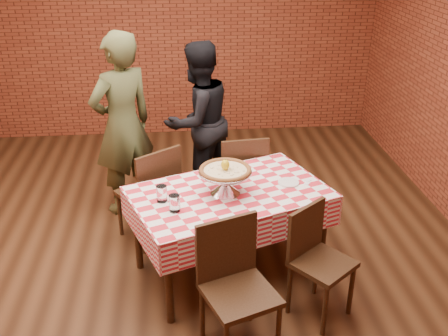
{
  "coord_description": "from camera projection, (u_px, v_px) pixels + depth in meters",
  "views": [
    {
      "loc": [
        0.13,
        -3.77,
        2.72
      ],
      "look_at": [
        0.47,
        -0.11,
        0.93
      ],
      "focal_mm": 41.64,
      "sensor_mm": 36.0,
      "label": 1
    }
  ],
  "objects": [
    {
      "name": "lemon",
      "position": [
        225.0,
        165.0,
        3.97
      ],
      "size": [
        0.07,
        0.07,
        0.09
      ],
      "primitive_type": "ellipsoid",
      "rotation": [
        0.0,
        0.0,
        0.07
      ],
      "color": "yellow",
      "rests_on": "pizza"
    },
    {
      "name": "sweetener_packet_a",
      "position": [
        307.0,
        183.0,
        4.21
      ],
      "size": [
        0.06,
        0.06,
        0.0
      ],
      "primitive_type": "cube",
      "rotation": [
        0.0,
        0.0,
        0.84
      ],
      "color": "white",
      "rests_on": "tablecloth"
    },
    {
      "name": "water_glass_left",
      "position": [
        174.0,
        203.0,
        3.79
      ],
      "size": [
        0.11,
        0.11,
        0.13
      ],
      "primitive_type": "cylinder",
      "rotation": [
        0.0,
        0.0,
        0.36
      ],
      "color": "white",
      "rests_on": "tablecloth"
    },
    {
      "name": "pizza",
      "position": [
        225.0,
        171.0,
        3.99
      ],
      "size": [
        0.43,
        0.43,
        0.03
      ],
      "primitive_type": "cylinder",
      "rotation": [
        0.0,
        0.0,
        0.07
      ],
      "color": "beige",
      "rests_on": "pizza_stand"
    },
    {
      "name": "chair_near_right",
      "position": [
        322.0,
        266.0,
        3.76
      ],
      "size": [
        0.54,
        0.54,
        0.86
      ],
      "primitive_type": null,
      "rotation": [
        0.0,
        0.0,
        0.67
      ],
      "color": "#382414",
      "rests_on": "ground"
    },
    {
      "name": "side_plate",
      "position": [
        288.0,
        182.0,
        4.22
      ],
      "size": [
        0.22,
        0.22,
        0.01
      ],
      "primitive_type": "cylinder",
      "rotation": [
        0.0,
        0.0,
        0.36
      ],
      "color": "white",
      "rests_on": "tablecloth"
    },
    {
      "name": "ground",
      "position": [
        169.0,
        259.0,
        4.55
      ],
      "size": [
        6.0,
        6.0,
        0.0
      ],
      "primitive_type": "plane",
      "color": "black",
      "rests_on": "ground"
    },
    {
      "name": "chair_far_right",
      "position": [
        240.0,
        176.0,
        4.99
      ],
      "size": [
        0.48,
        0.48,
        0.92
      ],
      "primitive_type": null,
      "rotation": [
        0.0,
        0.0,
        3.24
      ],
      "color": "#382414",
      "rests_on": "ground"
    },
    {
      "name": "table",
      "position": [
        229.0,
        232.0,
        4.26
      ],
      "size": [
        1.72,
        1.37,
        0.75
      ],
      "primitive_type": "cube",
      "rotation": [
        0.0,
        0.0,
        0.36
      ],
      "color": "#382414",
      "rests_on": "ground"
    },
    {
      "name": "pizza_stand",
      "position": [
        225.0,
        182.0,
        4.03
      ],
      "size": [
        0.45,
        0.45,
        0.19
      ],
      "primitive_type": null,
      "rotation": [
        0.0,
        0.0,
        0.07
      ],
      "color": "silver",
      "rests_on": "tablecloth"
    },
    {
      "name": "back_wall",
      "position": [
        164.0,
        26.0,
        6.6
      ],
      "size": [
        5.5,
        0.0,
        5.5
      ],
      "primitive_type": "plane",
      "rotation": [
        1.57,
        0.0,
        0.0
      ],
      "color": "maroon",
      "rests_on": "ground"
    },
    {
      "name": "water_glass_right",
      "position": [
        162.0,
        194.0,
        3.93
      ],
      "size": [
        0.11,
        0.11,
        0.13
      ],
      "primitive_type": "cylinder",
      "rotation": [
        0.0,
        0.0,
        0.36
      ],
      "color": "white",
      "rests_on": "tablecloth"
    },
    {
      "name": "condiment_caddy",
      "position": [
        222.0,
        168.0,
        4.31
      ],
      "size": [
        0.12,
        0.12,
        0.14
      ],
      "primitive_type": "cube",
      "rotation": [
        0.0,
        0.0,
        0.63
      ],
      "color": "silver",
      "rests_on": "tablecloth"
    },
    {
      "name": "diner_olive",
      "position": [
        123.0,
        125.0,
        4.98
      ],
      "size": [
        0.79,
        0.74,
        1.81
      ],
      "primitive_type": "imported",
      "rotation": [
        0.0,
        0.0,
        3.77
      ],
      "color": "#434827",
      "rests_on": "ground"
    },
    {
      "name": "chair_far_left",
      "position": [
        148.0,
        192.0,
        4.69
      ],
      "size": [
        0.63,
        0.63,
        0.94
      ],
      "primitive_type": null,
      "rotation": [
        0.0,
        0.0,
        3.76
      ],
      "color": "#382414",
      "rests_on": "ground"
    },
    {
      "name": "chair_near_left",
      "position": [
        240.0,
        293.0,
        3.44
      ],
      "size": [
        0.57,
        0.57,
        0.93
      ],
      "primitive_type": null,
      "rotation": [
        0.0,
        0.0,
        0.36
      ],
      "color": "#382414",
      "rests_on": "ground"
    },
    {
      "name": "diner_black",
      "position": [
        198.0,
        121.0,
        5.33
      ],
      "size": [
        1.01,
        0.97,
        1.64
      ],
      "primitive_type": "imported",
      "rotation": [
        0.0,
        0.0,
        3.78
      ],
      "color": "black",
      "rests_on": "ground"
    },
    {
      "name": "sweetener_packet_b",
      "position": [
        308.0,
        180.0,
        4.26
      ],
      "size": [
        0.06,
        0.06,
        0.0
      ],
      "primitive_type": "cube",
      "rotation": [
        0.0,
        0.0,
        0.6
      ],
      "color": "white",
      "rests_on": "tablecloth"
    },
    {
      "name": "tablecloth",
      "position": [
        229.0,
        206.0,
        4.15
      ],
      "size": [
        1.76,
        1.41,
        0.26
      ],
      "primitive_type": null,
      "rotation": [
        0.0,
        0.0,
        0.36
      ],
      "color": "red",
      "rests_on": "table"
    }
  ]
}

